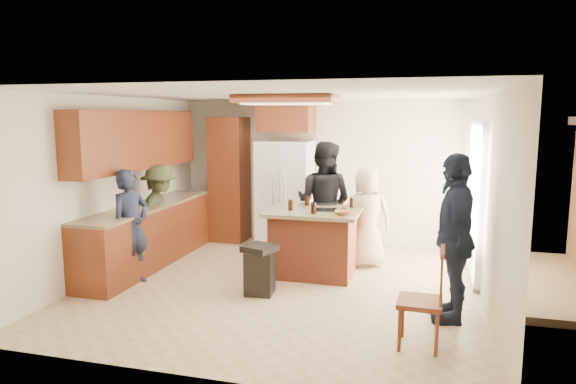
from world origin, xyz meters
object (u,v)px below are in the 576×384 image
(spindle_chair, at_px, (422,302))
(kitchen_island, at_px, (314,242))
(person_behind_left, at_px, (324,202))
(person_behind_right, at_px, (367,217))
(refrigerator, at_px, (285,193))
(trash_bin, at_px, (260,269))
(person_side_right, at_px, (454,238))
(person_counter, at_px, (160,214))
(person_front_left, at_px, (131,227))

(spindle_chair, bearing_deg, kitchen_island, 127.19)
(person_behind_left, xyz_separation_m, person_behind_right, (0.66, -0.06, -0.18))
(refrigerator, relative_size, trash_bin, 2.86)
(person_behind_right, bearing_deg, person_side_right, 107.63)
(person_counter, bearing_deg, person_behind_right, -82.17)
(person_behind_right, height_order, spindle_chair, person_behind_right)
(refrigerator, bearing_deg, trash_bin, -81.85)
(person_behind_right, distance_m, trash_bin, 1.99)
(kitchen_island, height_order, trash_bin, kitchen_island)
(person_counter, bearing_deg, spindle_chair, -120.79)
(person_behind_right, bearing_deg, person_counter, -3.01)
(person_behind_left, bearing_deg, person_front_left, 48.14)
(kitchen_island, bearing_deg, person_front_left, -155.68)
(person_behind_left, height_order, person_behind_right, person_behind_left)
(person_front_left, distance_m, person_behind_right, 3.34)
(person_behind_right, relative_size, trash_bin, 2.37)
(person_side_right, distance_m, spindle_chair, 0.97)
(person_front_left, height_order, person_side_right, person_side_right)
(kitchen_island, bearing_deg, person_behind_right, 42.10)
(person_behind_right, bearing_deg, trash_bin, 38.79)
(person_counter, bearing_deg, person_front_left, -177.62)
(person_front_left, bearing_deg, person_behind_left, -33.90)
(person_front_left, xyz_separation_m, person_behind_left, (2.26, 1.68, 0.15))
(trash_bin, bearing_deg, spindle_chair, -27.16)
(refrigerator, xyz_separation_m, trash_bin, (0.36, -2.49, -0.58))
(person_behind_right, bearing_deg, person_behind_left, -20.20)
(person_side_right, distance_m, trash_bin, 2.38)
(person_counter, bearing_deg, person_behind_left, -77.65)
(person_side_right, relative_size, spindle_chair, 1.85)
(person_behind_right, height_order, refrigerator, refrigerator)
(person_behind_right, xyz_separation_m, trash_bin, (-1.15, -1.57, -0.43))
(spindle_chair, bearing_deg, refrigerator, 123.73)
(person_behind_right, bearing_deg, person_front_left, 14.05)
(person_side_right, height_order, refrigerator, person_side_right)
(person_side_right, height_order, spindle_chair, person_side_right)
(trash_bin, height_order, spindle_chair, spindle_chair)
(person_behind_left, bearing_deg, spindle_chair, 130.97)
(person_front_left, height_order, refrigerator, refrigerator)
(person_behind_left, height_order, person_side_right, person_behind_left)
(person_front_left, distance_m, refrigerator, 2.91)
(person_behind_right, relative_size, person_counter, 1.00)
(refrigerator, height_order, spindle_chair, refrigerator)
(person_side_right, bearing_deg, kitchen_island, -127.07)
(spindle_chair, bearing_deg, person_front_left, 165.63)
(person_behind_right, distance_m, person_side_right, 2.13)
(person_behind_left, distance_m, person_counter, 2.48)
(person_side_right, distance_m, person_counter, 4.34)
(person_side_right, bearing_deg, person_counter, -109.23)
(person_front_left, bearing_deg, person_counter, 26.00)
(person_front_left, height_order, kitchen_island, person_front_left)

